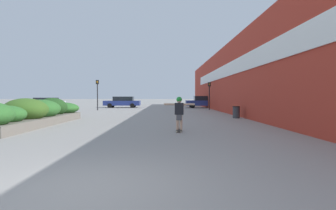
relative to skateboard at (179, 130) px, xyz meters
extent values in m
plane|color=gray|center=(-1.94, -6.87, -0.07)|extent=(300.00, 300.00, 0.00)
cube|color=#B23323|center=(5.19, 12.68, 3.03)|extent=(0.60, 49.36, 6.20)
cube|color=white|center=(4.85, 8.64, 3.76)|extent=(0.06, 41.28, 1.12)
cube|color=slate|center=(-7.49, 2.62, 0.14)|extent=(2.11, 8.71, 0.43)
ellipsoid|color=#33702D|center=(-7.49, 0.29, 0.66)|extent=(1.67, 1.63, 0.79)
ellipsoid|color=#3D6623|center=(-7.46, 1.86, 0.78)|extent=(2.14, 1.85, 1.14)
ellipsoid|color=#33702D|center=(-7.45, 3.30, 0.75)|extent=(2.09, 2.48, 1.04)
ellipsoid|color=#234C1E|center=(-7.52, 5.01, 0.79)|extent=(1.78, 1.58, 1.14)
ellipsoid|color=#33702D|center=(-7.49, 6.48, 0.65)|extent=(2.18, 2.14, 0.78)
cube|color=black|center=(0.00, 0.00, 0.02)|extent=(0.28, 0.60, 0.01)
cylinder|color=beige|center=(-0.06, 0.21, -0.04)|extent=(0.06, 0.07, 0.06)
cylinder|color=beige|center=(0.11, 0.19, -0.04)|extent=(0.06, 0.07, 0.06)
cylinder|color=beige|center=(-0.11, -0.19, -0.04)|extent=(0.06, 0.07, 0.06)
cylinder|color=beige|center=(0.06, -0.21, -0.04)|extent=(0.06, 0.07, 0.06)
cylinder|color=tan|center=(-0.08, 0.01, 0.35)|extent=(0.13, 0.13, 0.64)
cylinder|color=tan|center=(0.08, -0.01, 0.35)|extent=(0.13, 0.13, 0.64)
cube|color=#4C4C51|center=(0.00, 0.00, 0.55)|extent=(0.25, 0.22, 0.23)
cube|color=black|center=(0.00, 0.00, 0.92)|extent=(0.38, 0.23, 0.50)
cylinder|color=tan|center=(-0.41, 0.06, 1.11)|extent=(0.48, 0.15, 0.08)
cylinder|color=tan|center=(0.41, -0.06, 1.11)|extent=(0.48, 0.15, 0.08)
sphere|color=tan|center=(0.00, 0.00, 1.27)|extent=(0.21, 0.21, 0.21)
sphere|color=green|center=(0.00, 0.00, 1.31)|extent=(0.24, 0.24, 0.24)
cylinder|color=#38383D|center=(4.33, 6.99, 0.32)|extent=(0.48, 0.48, 0.78)
cylinder|color=black|center=(4.33, 6.99, 0.73)|extent=(0.50, 0.50, 0.05)
cube|color=silver|center=(-16.18, 22.84, 0.53)|extent=(4.69, 1.90, 0.59)
cube|color=black|center=(-15.99, 22.84, 1.05)|extent=(2.58, 1.67, 0.45)
cylinder|color=black|center=(-17.63, 21.94, 0.24)|extent=(0.62, 0.22, 0.62)
cylinder|color=black|center=(-17.63, 23.75, 0.24)|extent=(0.62, 0.22, 0.62)
cylinder|color=black|center=(-14.72, 21.94, 0.24)|extent=(0.62, 0.22, 0.62)
cylinder|color=black|center=(-14.72, 23.75, 0.24)|extent=(0.62, 0.22, 0.62)
cube|color=#BCBCC1|center=(14.50, 22.72, 0.63)|extent=(4.75, 1.90, 0.74)
cube|color=black|center=(14.69, 22.72, 1.28)|extent=(2.61, 1.68, 0.56)
cylinder|color=black|center=(13.03, 21.82, 0.26)|extent=(0.66, 0.22, 0.66)
cylinder|color=black|center=(13.03, 23.63, 0.26)|extent=(0.66, 0.22, 0.66)
cylinder|color=black|center=(15.97, 21.82, 0.26)|extent=(0.66, 0.22, 0.66)
cylinder|color=black|center=(15.97, 23.63, 0.26)|extent=(0.66, 0.22, 0.66)
cube|color=navy|center=(-6.42, 24.24, 0.54)|extent=(4.78, 1.93, 0.63)
cube|color=black|center=(-6.23, 24.24, 1.14)|extent=(2.63, 1.70, 0.56)
cylinder|color=black|center=(-7.90, 23.32, 0.23)|extent=(0.60, 0.22, 0.60)
cylinder|color=black|center=(-7.90, 25.15, 0.23)|extent=(0.60, 0.22, 0.60)
cylinder|color=black|center=(-4.94, 23.32, 0.23)|extent=(0.60, 0.22, 0.60)
cylinder|color=black|center=(-4.94, 25.15, 0.23)|extent=(0.60, 0.22, 0.60)
cube|color=navy|center=(4.21, 23.39, 0.57)|extent=(4.17, 1.79, 0.66)
cube|color=black|center=(4.37, 23.39, 1.20)|extent=(2.30, 1.57, 0.59)
cylinder|color=black|center=(2.91, 22.54, 0.24)|extent=(0.63, 0.22, 0.63)
cylinder|color=black|center=(2.91, 24.24, 0.24)|extent=(0.63, 0.22, 0.63)
cylinder|color=black|center=(5.50, 22.54, 0.24)|extent=(0.63, 0.22, 0.63)
cylinder|color=black|center=(5.50, 24.24, 0.24)|extent=(0.63, 0.22, 0.63)
cylinder|color=black|center=(-8.04, 17.70, 1.36)|extent=(0.11, 0.11, 2.85)
cube|color=black|center=(-8.04, 17.70, 3.01)|extent=(0.28, 0.20, 0.45)
sphere|color=#2D2823|center=(-8.04, 17.58, 3.16)|extent=(0.15, 0.15, 0.15)
sphere|color=orange|center=(-8.04, 17.58, 3.01)|extent=(0.15, 0.15, 0.15)
sphere|color=#2D2823|center=(-8.04, 17.58, 2.86)|extent=(0.15, 0.15, 0.15)
cylinder|color=black|center=(4.27, 17.89, 1.24)|extent=(0.11, 0.11, 2.63)
cube|color=black|center=(4.27, 17.89, 2.78)|extent=(0.28, 0.20, 0.45)
sphere|color=#2D2823|center=(4.27, 17.77, 2.93)|extent=(0.15, 0.15, 0.15)
sphere|color=orange|center=(4.27, 17.77, 2.78)|extent=(0.15, 0.15, 0.15)
sphere|color=#2D2823|center=(4.27, 17.77, 2.63)|extent=(0.15, 0.15, 0.15)
camera|label=1|loc=(-0.58, -11.05, 1.44)|focal=28.00mm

